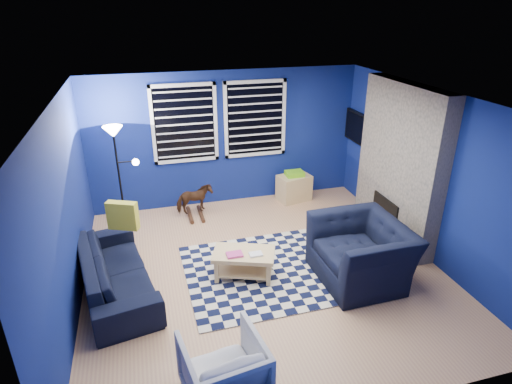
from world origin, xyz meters
TOP-DOWN VIEW (x-y plane):
  - floor at (0.00, 0.00)m, footprint 5.00×5.00m
  - ceiling at (0.00, 0.00)m, footprint 5.00×5.00m
  - wall_back at (0.00, 2.50)m, footprint 5.00×0.00m
  - wall_left at (-2.50, 0.00)m, footprint 0.00×5.00m
  - wall_right at (2.50, 0.00)m, footprint 0.00×5.00m
  - fireplace at (2.36, 0.50)m, footprint 0.65×2.00m
  - window_left at (-0.75, 2.46)m, footprint 1.17×0.06m
  - window_right at (0.55, 2.46)m, footprint 1.17×0.06m
  - tv at (2.45, 2.00)m, footprint 0.07×1.00m
  - rug at (0.13, -0.04)m, footprint 2.53×2.04m
  - sofa at (-2.04, 0.08)m, footprint 2.19×1.17m
  - armchair_big at (1.24, -0.53)m, footprint 1.32×1.17m
  - armchair_bent at (-0.99, -1.99)m, footprint 0.85×0.87m
  - rocking_horse at (-0.72, 1.98)m, footprint 0.41×0.68m
  - coffee_table at (-0.32, -0.08)m, footprint 0.97×0.76m
  - cabinet at (1.26, 2.18)m, footprint 0.68×0.53m
  - floor_lamp at (-1.91, 1.81)m, footprint 0.49×0.30m
  - throw_pillow at (-1.89, 0.69)m, footprint 0.45×0.30m

SIDE VIEW (x-z plane):
  - floor at x=0.00m, z-range 0.00..0.00m
  - rug at x=0.13m, z-range 0.00..0.02m
  - cabinet at x=1.26m, z-range -0.03..0.56m
  - coffee_table at x=-0.32m, z-range 0.08..0.51m
  - sofa at x=-2.04m, z-range 0.00..0.61m
  - rocking_horse at x=-0.72m, z-range 0.07..0.61m
  - armchair_bent at x=-0.99m, z-range 0.00..0.70m
  - armchair_big at x=1.24m, z-range 0.00..0.84m
  - throw_pillow at x=-1.89m, z-range 0.61..1.02m
  - fireplace at x=2.36m, z-range -0.05..2.45m
  - wall_back at x=0.00m, z-range -1.25..3.75m
  - wall_left at x=-2.50m, z-range -1.25..3.75m
  - wall_right at x=2.50m, z-range -1.25..3.75m
  - tv at x=2.45m, z-range 1.11..1.69m
  - floor_lamp at x=-1.91m, z-range 0.58..2.39m
  - window_left at x=-0.75m, z-range 0.89..2.31m
  - window_right at x=0.55m, z-range 0.89..2.31m
  - ceiling at x=0.00m, z-range 2.50..2.50m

